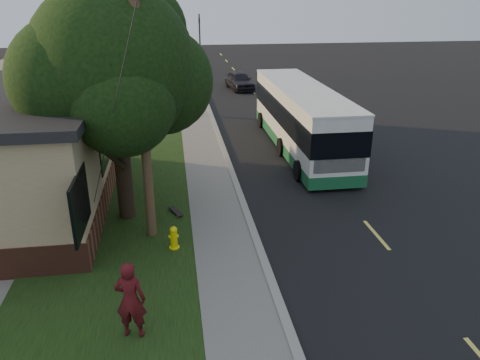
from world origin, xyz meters
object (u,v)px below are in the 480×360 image
leafy_tree (115,69)px  traffic_signal (200,39)px  fire_hydrant (174,237)px  skateboard_main (176,211)px  utility_pole (141,96)px  bare_tree_near (154,80)px  transit_bus (301,117)px  skateboarder (130,300)px  distant_car (240,80)px  dumpster (21,156)px  bare_tree_far (163,58)px

leafy_tree → traffic_signal: leafy_tree is taller
fire_hydrant → skateboard_main: size_ratio=0.82×
utility_pole → skateboard_main: size_ratio=10.10×
bare_tree_near → transit_bus: bare_tree_near is taller
leafy_tree → bare_tree_near: (0.67, 15.35, -3.02)m
traffic_signal → utility_pole: bearing=-96.6°
transit_bus → skateboarder: transit_bus is taller
utility_pole → transit_bus: (7.19, 8.25, -2.97)m
transit_bus → skateboard_main: bearing=-133.3°
bare_tree_near → traffic_signal: 16.52m
fire_hydrant → distant_car: bearing=77.3°
transit_bus → dumpster: transit_bus is taller
traffic_signal → skateboarder: 38.12m
dumpster → skateboard_main: bearing=-38.2°
bare_tree_far → transit_bus: bearing=-71.6°
fire_hydrant → bare_tree_near: bare_tree_near is taller
skateboard_main → bare_tree_near: bearing=93.7°
bare_tree_far → traffic_signal: traffic_signal is taller
leafy_tree → dumpster: size_ratio=3.90×
traffic_signal → transit_bus: (3.39, -24.76, -1.50)m
leafy_tree → bare_tree_near: 15.66m
bare_tree_near → fire_hydrant: bearing=-87.1°
leafy_tree → skateboarder: bearing=-84.9°
traffic_signal → dumpster: traffic_signal is taller
utility_pole → dumpster: size_ratio=4.53×
transit_bus → distant_car: bearing=92.9°
fire_hydrant → traffic_signal: bearing=84.8°
leafy_tree → skateboard_main: 5.31m
traffic_signal → fire_hydrant: bearing=-95.2°
utility_pole → traffic_signal: utility_pole is taller
fire_hydrant → leafy_tree: bearing=120.7°
skateboarder → leafy_tree: bearing=-74.2°
bare_tree_near → dumpster: bearing=-118.4°
fire_hydrant → transit_bus: 11.36m
transit_bus → bare_tree_near: bearing=130.2°
skateboarder → dumpster: size_ratio=0.96×
fire_hydrant → bare_tree_near: 18.10m
leafy_tree → traffic_signal: bearing=81.5°
bare_tree_far → skateboard_main: size_ratio=4.49×
fire_hydrant → traffic_signal: 34.25m
bare_tree_near → dumpster: size_ratio=2.15×
leafy_tree → bare_tree_far: leafy_tree is taller
utility_pole → leafy_tree: size_ratio=1.16×
utility_pole → traffic_signal: bearing=83.4°
skateboard_main → bare_tree_far: bearing=91.0°
leafy_tree → bare_tree_far: bearing=87.5°
traffic_signal → distant_car: 9.57m
skateboarder → transit_bus: bearing=-109.1°
utility_pole → leafy_tree: (-0.87, 1.66, 0.54)m
skateboarder → dumpster: bearing=-53.8°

